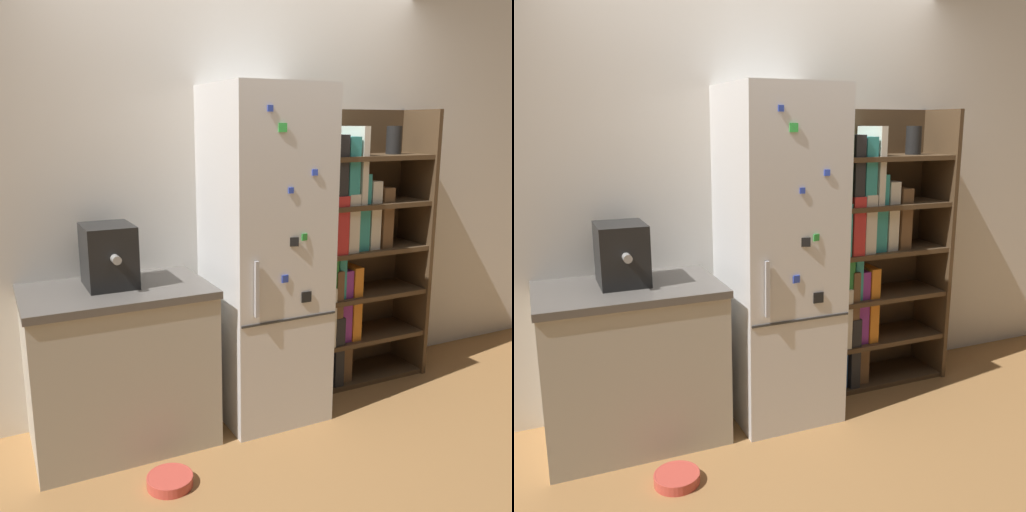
# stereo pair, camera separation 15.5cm
# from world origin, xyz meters

# --- Properties ---
(ground_plane) EXTENTS (16.00, 16.00, 0.00)m
(ground_plane) POSITION_xyz_m (0.00, 0.00, 0.00)
(ground_plane) COLOR #A87542
(wall_back) EXTENTS (8.00, 0.05, 2.60)m
(wall_back) POSITION_xyz_m (0.00, 0.47, 1.30)
(wall_back) COLOR white
(wall_back) RESTS_ON ground_plane
(refrigerator) EXTENTS (0.59, 0.65, 1.92)m
(refrigerator) POSITION_xyz_m (-0.00, 0.14, 0.96)
(refrigerator) COLOR silver
(refrigerator) RESTS_ON ground_plane
(bookshelf) EXTENTS (0.87, 0.37, 1.80)m
(bookshelf) POSITION_xyz_m (0.69, 0.29, 0.87)
(bookshelf) COLOR #4C3823
(bookshelf) RESTS_ON ground_plane
(kitchen_counter) EXTENTS (0.96, 0.62, 0.87)m
(kitchen_counter) POSITION_xyz_m (-0.86, 0.15, 0.44)
(kitchen_counter) COLOR #BCB7A8
(kitchen_counter) RESTS_ON ground_plane
(espresso_machine) EXTENTS (0.25, 0.36, 0.33)m
(espresso_machine) POSITION_xyz_m (-0.87, 0.20, 1.03)
(espresso_machine) COLOR black
(espresso_machine) RESTS_ON kitchen_counter
(pet_bowl) EXTENTS (0.22, 0.22, 0.05)m
(pet_bowl) POSITION_xyz_m (-0.76, -0.37, 0.03)
(pet_bowl) COLOR #D84C3F
(pet_bowl) RESTS_ON ground_plane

